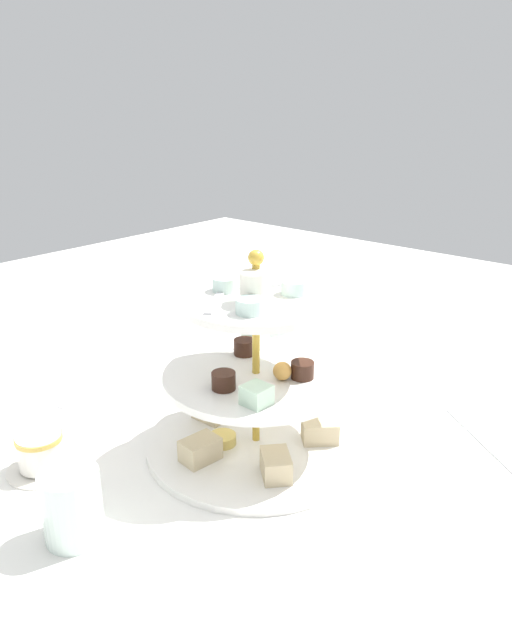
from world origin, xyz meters
The scene contains 7 objects.
ground_plane centered at (0.00, 0.00, 0.00)m, with size 2.40×2.40×0.00m, color white.
tiered_serving_stand centered at (0.00, 0.00, 0.08)m, with size 0.30×0.30×0.28m.
water_glass_tall_right centered at (-0.22, -0.15, 0.06)m, with size 0.07×0.07×0.11m, color silver.
water_glass_short_left centered at (0.27, -0.03, 0.04)m, with size 0.06×0.06×0.08m, color silver.
teacup_with_saucer centered at (0.22, -0.17, 0.02)m, with size 0.09×0.09×0.05m.
butter_knife_left centered at (-0.22, 0.23, 0.00)m, with size 0.17×0.01×0.00m, color silver.
butter_knife_right centered at (0.04, -0.32, 0.00)m, with size 0.17×0.01×0.00m, color silver.
Camera 1 is at (0.53, 0.46, 0.45)m, focal length 33.13 mm.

